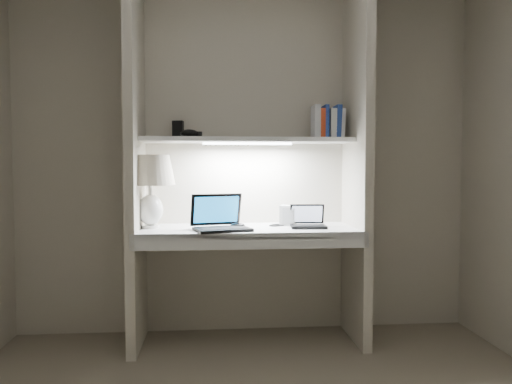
{
  "coord_description": "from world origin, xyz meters",
  "views": [
    {
      "loc": [
        -0.23,
        -2.04,
        1.18
      ],
      "look_at": [
        0.04,
        1.05,
        1.01
      ],
      "focal_mm": 35.0,
      "sensor_mm": 36.0,
      "label": 1
    }
  ],
  "objects": [
    {
      "name": "book_row",
      "position": [
        0.55,
        1.33,
        1.47
      ],
      "size": [
        0.21,
        0.15,
        0.23
      ],
      "color": "silver",
      "rests_on": "shelf"
    },
    {
      "name": "sticky_note",
      "position": [
        -0.64,
        1.3,
        0.77
      ],
      "size": [
        0.1,
        0.1,
        0.0
      ],
      "primitive_type": "cube",
      "rotation": [
        0.0,
        0.0,
        0.46
      ],
      "color": "yellow",
      "rests_on": "desk"
    },
    {
      "name": "desk",
      "position": [
        0.0,
        1.23,
        0.75
      ],
      "size": [
        1.4,
        0.55,
        0.04
      ],
      "primitive_type": "cube",
      "color": "white",
      "rests_on": "alcove_panel_left"
    },
    {
      "name": "shelf_gadget",
      "position": [
        -0.39,
        1.31,
        1.39
      ],
      "size": [
        0.14,
        0.12,
        0.05
      ],
      "primitive_type": "ellipsoid",
      "rotation": [
        0.0,
        0.0,
        -0.24
      ],
      "color": "black",
      "rests_on": "shelf"
    },
    {
      "name": "shelf_box",
      "position": [
        -0.47,
        1.43,
        1.43
      ],
      "size": [
        0.08,
        0.06,
        0.12
      ],
      "primitive_type": "cube",
      "rotation": [
        0.0,
        0.0,
        -0.19
      ],
      "color": "black",
      "rests_on": "shelf"
    },
    {
      "name": "shelf",
      "position": [
        0.0,
        1.32,
        1.35
      ],
      "size": [
        1.4,
        0.36,
        0.03
      ],
      "primitive_type": "cube",
      "color": "silver",
      "rests_on": "back_wall"
    },
    {
      "name": "strip_light",
      "position": [
        0.0,
        1.32,
        1.33
      ],
      "size": [
        0.6,
        0.04,
        0.02
      ],
      "primitive_type": "cube",
      "color": "white",
      "rests_on": "shelf"
    },
    {
      "name": "laptop_netbook",
      "position": [
        0.39,
        1.2,
        0.81
      ],
      "size": [
        0.24,
        0.22,
        0.15
      ],
      "rotation": [
        0.0,
        0.0,
        -0.08
      ],
      "color": "black",
      "rests_on": "desk"
    },
    {
      "name": "alcove_panel_left",
      "position": [
        -0.73,
        1.23,
        1.25
      ],
      "size": [
        0.06,
        0.55,
        2.5
      ],
      "primitive_type": "cube",
      "color": "beige",
      "rests_on": "floor"
    },
    {
      "name": "table_lamp",
      "position": [
        -0.64,
        1.25,
        1.09
      ],
      "size": [
        0.33,
        0.33,
        0.48
      ],
      "color": "white",
      "rests_on": "desk"
    },
    {
      "name": "cable_coil",
      "position": [
        0.21,
        1.3,
        0.78
      ],
      "size": [
        0.09,
        0.09,
        0.01
      ],
      "primitive_type": "torus",
      "rotation": [
        0.0,
        0.0,
        0.03
      ],
      "color": "black",
      "rests_on": "desk"
    },
    {
      "name": "speaker",
      "position": [
        0.27,
        1.3,
        0.84
      ],
      "size": [
        0.12,
        0.1,
        0.14
      ],
      "primitive_type": "cube",
      "rotation": [
        0.0,
        0.0,
        -0.42
      ],
      "color": "silver",
      "rests_on": "desk"
    },
    {
      "name": "desk_apron",
      "position": [
        0.0,
        0.96,
        0.72
      ],
      "size": [
        1.46,
        0.03,
        0.1
      ],
      "primitive_type": "cube",
      "color": "silver",
      "rests_on": "desk"
    },
    {
      "name": "back_wall",
      "position": [
        0.0,
        1.5,
        1.25
      ],
      "size": [
        3.2,
        0.01,
        2.5
      ],
      "primitive_type": "cube",
      "color": "beige",
      "rests_on": "floor"
    },
    {
      "name": "mouse",
      "position": [
        -0.07,
        1.2,
        0.79
      ],
      "size": [
        0.11,
        0.08,
        0.04
      ],
      "primitive_type": "ellipsoid",
      "rotation": [
        0.0,
        0.0,
        -0.21
      ],
      "color": "black",
      "rests_on": "desk"
    },
    {
      "name": "alcove_panel_right",
      "position": [
        0.73,
        1.23,
        1.25
      ],
      "size": [
        0.06,
        0.55,
        2.5
      ],
      "primitive_type": "cube",
      "color": "beige",
      "rests_on": "floor"
    },
    {
      "name": "laptop_main",
      "position": [
        -0.19,
        1.13,
        0.82
      ],
      "size": [
        0.4,
        0.37,
        0.23
      ],
      "rotation": [
        0.0,
        0.0,
        0.28
      ],
      "color": "black",
      "rests_on": "desk"
    }
  ]
}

